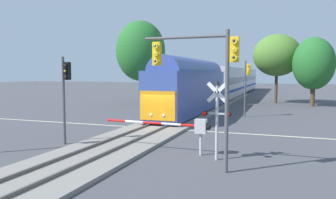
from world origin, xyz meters
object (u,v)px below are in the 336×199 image
Objects in this scene: traffic_signal_median at (65,86)px; elm_centre_background at (277,55)px; traffic_signal_far_side at (247,79)px; traffic_signal_near_right at (203,66)px; crossing_gate_near at (189,127)px; oak_behind_train at (141,51)px; oak_far_right at (314,64)px; commuter_train at (227,81)px; crossing_signal_mast at (217,111)px.

elm_centre_background reaches higher than traffic_signal_median.
traffic_signal_near_right reaches higher than traffic_signal_far_side.
crossing_gate_near is 0.62× the size of elm_centre_background.
traffic_signal_near_right is 0.63× the size of elm_centre_background.
oak_behind_train is at bearing 104.76° from traffic_signal_median.
elm_centre_background is (1.96, 33.44, 2.09)m from traffic_signal_near_right.
crossing_gate_near is 31.57m from elm_centre_background.
traffic_signal_median is 0.86× the size of traffic_signal_near_right.
traffic_signal_far_side is 17.44m from oak_behind_train.
oak_far_right is 0.77× the size of oak_behind_train.
traffic_signal_median is 0.54× the size of elm_centre_background.
traffic_signal_far_side is at bearing -75.92° from commuter_train.
oak_behind_train is at bearing 149.06° from traffic_signal_far_side.
traffic_signal_far_side is at bearing -116.77° from oak_far_right.
oak_behind_train is (-9.31, -12.57, 4.19)m from commuter_train.
elm_centre_background is at bearing 83.96° from crossing_gate_near.
oak_far_right is (4.34, -3.00, -1.24)m from elm_centre_background.
traffic_signal_far_side is at bearing 85.74° from crossing_gate_near.
oak_far_right is (6.49, 12.86, 1.71)m from traffic_signal_far_side.
oak_behind_train is at bearing -169.12° from oak_far_right.
traffic_signal_near_right is 30.39m from oak_behind_train.
traffic_signal_far_side is (1.13, 15.14, 2.09)m from crossing_gate_near.
traffic_signal_near_right is at bearing -14.85° from traffic_signal_median.
elm_centre_background reaches higher than traffic_signal_near_right.
traffic_signal_far_side is 16.27m from elm_centre_background.
traffic_signal_near_right reaches higher than commuter_train.
traffic_signal_near_right reaches higher than crossing_signal_mast.
traffic_signal_near_right is 31.10m from oak_far_right.
crossing_gate_near is 1.16× the size of traffic_signal_median.
traffic_signal_near_right is at bearing -93.35° from elm_centre_background.
traffic_signal_near_right is (8.50, -2.26, 1.00)m from traffic_signal_median.
elm_centre_background is at bearing 86.85° from crossing_signal_mast.
oak_far_right is 21.61m from oak_behind_train.
oak_behind_train is (-6.36, 24.13, 3.59)m from traffic_signal_median.
oak_behind_train is (-16.82, -7.06, 0.50)m from elm_centre_background.
traffic_signal_far_side is (-0.41, 15.78, 1.19)m from crossing_signal_mast.
traffic_signal_median is (-2.95, -36.69, 0.60)m from commuter_train.
commuter_train is 11.13× the size of crossing_gate_near.
oak_far_right is (11.85, -8.50, 2.46)m from commuter_train.
commuter_train reaches higher than traffic_signal_far_side.
traffic_signal_near_right reaches higher than traffic_signal_median.
oak_far_right is at bearing 10.88° from oak_behind_train.
traffic_signal_far_side reaches higher than traffic_signal_median.
commuter_train is 12.92× the size of traffic_signal_median.
traffic_signal_median is 25.21m from oak_behind_train.
commuter_train is 7.67× the size of oak_far_right.
oak_far_right reaches higher than crossing_gate_near.
oak_behind_train reaches higher than oak_far_right.
crossing_gate_near is 0.69× the size of oak_far_right.
crossing_gate_near is at bearing 157.35° from crossing_signal_mast.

